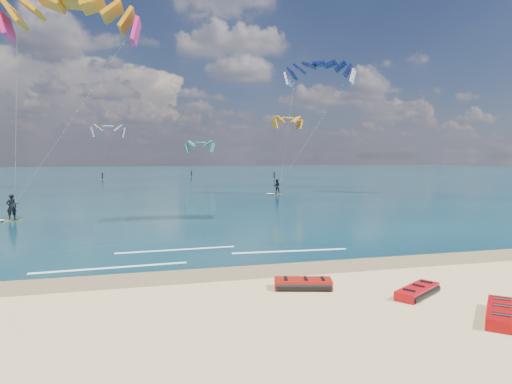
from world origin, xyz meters
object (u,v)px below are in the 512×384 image
(packed_kite_left, at_px, (417,296))
(kitesurfer_far, at_px, (299,121))
(packed_kite_mid, at_px, (303,289))
(packed_kite_right, at_px, (502,319))
(kitesurfer_main, at_px, (41,104))

(packed_kite_left, bearing_deg, kitesurfer_far, 43.51)
(packed_kite_mid, distance_m, packed_kite_right, 6.42)
(packed_kite_right, relative_size, kitesurfer_far, 0.16)
(packed_kite_right, bearing_deg, kitesurfer_main, 78.93)
(packed_kite_mid, bearing_deg, packed_kite_right, -28.75)
(packed_kite_right, distance_m, kitesurfer_far, 43.80)
(kitesurfer_main, height_order, kitesurfer_far, kitesurfer_far)
(packed_kite_left, xyz_separation_m, kitesurfer_far, (10.08, 39.21, 9.09))
(kitesurfer_main, bearing_deg, packed_kite_right, -94.18)
(packed_kite_mid, xyz_separation_m, kitesurfer_main, (-12.00, 18.97, 8.39))
(packed_kite_right, relative_size, kitesurfer_main, 0.17)
(packed_kite_right, xyz_separation_m, kitesurfer_main, (-16.59, 23.46, 8.39))
(kitesurfer_main, xyz_separation_m, kitesurfer_far, (25.62, 18.42, 0.70))
(packed_kite_mid, bearing_deg, packed_kite_left, -11.56)
(packed_kite_left, bearing_deg, packed_kite_mid, 120.77)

